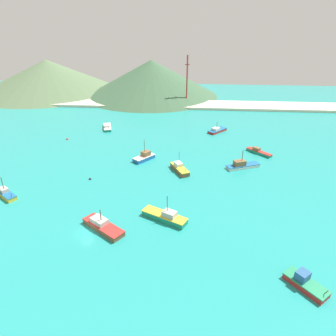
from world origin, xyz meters
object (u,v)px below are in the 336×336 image
object	(u,v)px
fishing_boat_1	(6,194)
fishing_boat_4	(103,226)
fishing_boat_2	(107,127)
fishing_boat_10	(144,157)
fishing_boat_5	(165,216)
fishing_boat_8	(180,168)
fishing_boat_3	(305,283)
buoy_1	(90,179)
fishing_boat_0	(217,130)
fishing_boat_9	(242,165)
fishing_boat_6	(259,152)
buoy_0	(67,139)
radio_tower	(187,81)

from	to	relation	value
fishing_boat_1	fishing_boat_4	xyz separation A→B (m)	(28.94, -11.33, 0.03)
fishing_boat_2	fishing_boat_10	world-z (taller)	fishing_boat_10
fishing_boat_5	fishing_boat_8	world-z (taller)	fishing_boat_5
fishing_boat_3	fishing_boat_4	world-z (taller)	fishing_boat_4
fishing_boat_1	fishing_boat_2	xyz separation A→B (m)	(12.13, 55.37, -0.10)
fishing_boat_3	buoy_1	size ratio (longest dim) A/B	10.13
fishing_boat_0	fishing_boat_9	bearing A→B (deg)	-80.29
fishing_boat_9	fishing_boat_6	bearing A→B (deg)	57.99
fishing_boat_9	fishing_boat_10	bearing A→B (deg)	173.89
fishing_boat_1	buoy_1	world-z (taller)	fishing_boat_1
fishing_boat_0	fishing_boat_5	bearing A→B (deg)	-104.19
buoy_0	fishing_boat_2	bearing A→B (deg)	48.80
fishing_boat_3	fishing_boat_4	bearing A→B (deg)	161.89
fishing_boat_4	buoy_1	bearing A→B (deg)	114.34
fishing_boat_8	fishing_boat_9	distance (m)	19.64
fishing_boat_0	buoy_1	xyz separation A→B (m)	(-39.03, -44.31, -0.57)
fishing_boat_9	fishing_boat_10	distance (m)	31.28
buoy_1	radio_tower	xyz separation A→B (m)	(25.34, 85.48, 12.89)
fishing_boat_1	fishing_boat_6	bearing A→B (deg)	25.54
fishing_boat_4	fishing_boat_10	world-z (taller)	fishing_boat_10
fishing_boat_10	buoy_1	distance (m)	20.11
radio_tower	buoy_1	bearing A→B (deg)	-106.51
fishing_boat_5	buoy_1	bearing A→B (deg)	143.02
fishing_boat_9	fishing_boat_0	bearing A→B (deg)	99.71
fishing_boat_0	buoy_1	bearing A→B (deg)	-131.38
fishing_boat_5	fishing_boat_4	bearing A→B (deg)	-161.42
fishing_boat_5	fishing_boat_9	world-z (taller)	fishing_boat_5
buoy_0	radio_tower	world-z (taller)	radio_tower
fishing_boat_2	fishing_boat_9	xyz separation A→B (m)	(51.47, -33.10, 0.14)
fishing_boat_6	fishing_boat_8	size ratio (longest dim) A/B	0.90
fishing_boat_4	buoy_1	world-z (taller)	fishing_boat_4
fishing_boat_1	fishing_boat_3	distance (m)	72.15
buoy_1	radio_tower	world-z (taller)	radio_tower
fishing_boat_4	fishing_boat_1	bearing A→B (deg)	158.63
fishing_boat_0	fishing_boat_4	xyz separation A→B (m)	(-29.04, -66.41, 0.14)
fishing_boat_4	fishing_boat_9	bearing A→B (deg)	44.12
fishing_boat_6	fishing_boat_10	distance (m)	39.21
fishing_boat_0	fishing_boat_1	bearing A→B (deg)	-136.47
fishing_boat_4	fishing_boat_5	distance (m)	14.11
fishing_boat_4	fishing_boat_5	world-z (taller)	fishing_boat_5
fishing_boat_8	fishing_boat_9	xyz separation A→B (m)	(19.21, 4.09, -0.07)
buoy_0	buoy_1	distance (m)	36.16
fishing_boat_2	radio_tower	distance (m)	53.45
fishing_boat_1	fishing_boat_9	size ratio (longest dim) A/B	0.70
fishing_boat_0	radio_tower	world-z (taller)	radio_tower
fishing_boat_8	fishing_boat_6	bearing A→B (deg)	30.63
fishing_boat_4	buoy_0	size ratio (longest dim) A/B	12.57
fishing_boat_10	fishing_boat_5	bearing A→B (deg)	-73.14
fishing_boat_1	buoy_0	xyz separation A→B (m)	(0.10, 41.63, -0.66)
buoy_0	fishing_boat_10	bearing A→B (deg)	-26.32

